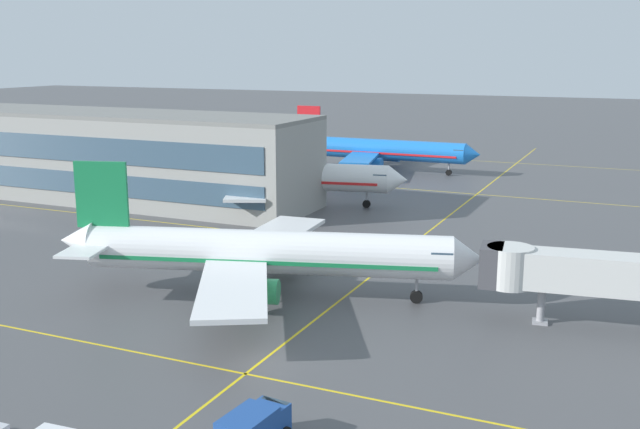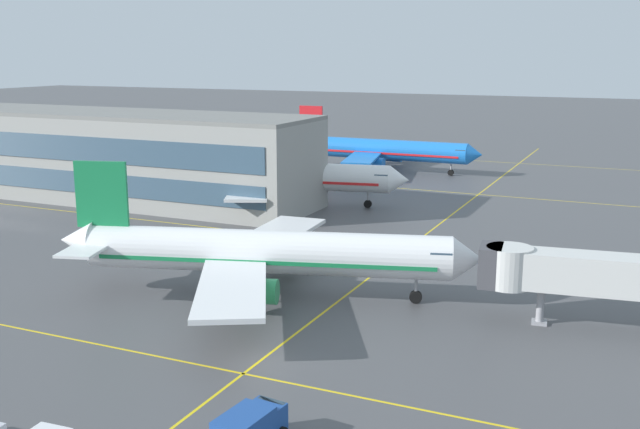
{
  "view_description": "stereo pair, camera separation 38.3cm",
  "coord_description": "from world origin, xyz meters",
  "views": [
    {
      "loc": [
        21.54,
        -38.85,
        19.35
      ],
      "look_at": [
        -5.0,
        20.37,
        5.1
      ],
      "focal_mm": 41.73,
      "sensor_mm": 36.0,
      "label": 1
    },
    {
      "loc": [
        21.88,
        -38.69,
        19.35
      ],
      "look_at": [
        -5.0,
        20.37,
        5.1
      ],
      "focal_mm": 41.73,
      "sensor_mm": 36.0,
      "label": 2
    }
  ],
  "objects": [
    {
      "name": "ground_plane",
      "position": [
        0.0,
        0.0,
        0.0
      ],
      "size": [
        600.0,
        600.0,
        0.0
      ],
      "primitive_type": "plane",
      "color": "#4C4C4F"
    },
    {
      "name": "airliner_front_gate",
      "position": [
        -6.12,
        11.54,
        3.67
      ],
      "size": [
        33.96,
        28.97,
        10.75
      ],
      "color": "white",
      "rests_on": "ground"
    },
    {
      "name": "airliner_second_row",
      "position": [
        -22.86,
        45.05,
        3.69
      ],
      "size": [
        34.55,
        29.35,
        10.8
      ],
      "color": "white",
      "rests_on": "ground"
    },
    {
      "name": "airliner_third_row",
      "position": [
        -19.48,
        76.4,
        3.53
      ],
      "size": [
        33.15,
        28.71,
        10.34
      ],
      "color": "blue",
      "rests_on": "ground"
    },
    {
      "name": "taxiway_markings",
      "position": [
        0.0,
        46.32,
        0.0
      ],
      "size": [
        124.91,
        141.73,
        0.01
      ],
      "color": "yellow",
      "rests_on": "ground"
    },
    {
      "name": "service_truck_red_van",
      "position": [
        4.82,
        -9.49,
        1.18
      ],
      "size": [
        2.51,
        4.28,
        2.1
      ],
      "color": "#1E4793",
      "rests_on": "ground"
    },
    {
      "name": "jet_bridge",
      "position": [
        18.32,
        14.83,
        4.06
      ],
      "size": [
        18.01,
        5.13,
        5.58
      ],
      "color": "silver",
      "rests_on": "ground"
    },
    {
      "name": "terminal_building",
      "position": [
        -51.1,
        39.38,
        5.8
      ],
      "size": [
        70.75,
        13.96,
        11.61
      ],
      "color": "gray",
      "rests_on": "ground"
    }
  ]
}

